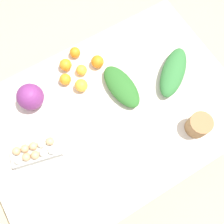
{
  "coord_description": "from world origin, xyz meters",
  "views": [
    {
      "loc": [
        0.23,
        0.39,
        2.09
      ],
      "look_at": [
        0.0,
        0.0,
        0.76
      ],
      "focal_mm": 40.0,
      "sensor_mm": 36.0,
      "label": 1
    }
  ],
  "objects_px": {
    "greens_bunch_chard": "(173,72)",
    "greens_bunch_scallion": "(121,86)",
    "orange_5": "(81,85)",
    "orange_3": "(82,70)",
    "cabbage_purple": "(30,97)",
    "orange_4": "(65,79)",
    "egg_carton": "(36,152)",
    "orange_2": "(75,53)",
    "paper_bag": "(199,125)",
    "orange_0": "(97,62)",
    "orange_1": "(66,65)"
  },
  "relations": [
    {
      "from": "cabbage_purple",
      "to": "paper_bag",
      "type": "distance_m",
      "value": 0.94
    },
    {
      "from": "orange_4",
      "to": "orange_0",
      "type": "bearing_deg",
      "value": -179.24
    },
    {
      "from": "paper_bag",
      "to": "orange_1",
      "type": "relative_size",
      "value": 1.7
    },
    {
      "from": "cabbage_purple",
      "to": "orange_2",
      "type": "height_order",
      "value": "cabbage_purple"
    },
    {
      "from": "greens_bunch_chard",
      "to": "orange_2",
      "type": "relative_size",
      "value": 5.13
    },
    {
      "from": "cabbage_purple",
      "to": "paper_bag",
      "type": "relative_size",
      "value": 1.2
    },
    {
      "from": "orange_1",
      "to": "orange_5",
      "type": "distance_m",
      "value": 0.17
    },
    {
      "from": "egg_carton",
      "to": "orange_5",
      "type": "height_order",
      "value": "egg_carton"
    },
    {
      "from": "orange_3",
      "to": "egg_carton",
      "type": "bearing_deg",
      "value": 34.93
    },
    {
      "from": "greens_bunch_chard",
      "to": "orange_5",
      "type": "relative_size",
      "value": 4.48
    },
    {
      "from": "egg_carton",
      "to": "greens_bunch_chard",
      "type": "distance_m",
      "value": 0.9
    },
    {
      "from": "egg_carton",
      "to": "orange_1",
      "type": "xyz_separation_m",
      "value": [
        -0.37,
        -0.38,
        -0.01
      ]
    },
    {
      "from": "egg_carton",
      "to": "greens_bunch_scallion",
      "type": "relative_size",
      "value": 0.92
    },
    {
      "from": "orange_3",
      "to": "orange_5",
      "type": "relative_size",
      "value": 0.86
    },
    {
      "from": "orange_2",
      "to": "orange_4",
      "type": "height_order",
      "value": "orange_4"
    },
    {
      "from": "orange_4",
      "to": "orange_5",
      "type": "bearing_deg",
      "value": 125.84
    },
    {
      "from": "paper_bag",
      "to": "orange_3",
      "type": "relative_size",
      "value": 1.92
    },
    {
      "from": "orange_4",
      "to": "greens_bunch_chard",
      "type": "bearing_deg",
      "value": 153.16
    },
    {
      "from": "paper_bag",
      "to": "orange_5",
      "type": "bearing_deg",
      "value": -51.39
    },
    {
      "from": "orange_2",
      "to": "orange_4",
      "type": "distance_m",
      "value": 0.19
    },
    {
      "from": "orange_0",
      "to": "orange_4",
      "type": "xyz_separation_m",
      "value": [
        0.22,
        0.0,
        -0.0
      ]
    },
    {
      "from": "orange_3",
      "to": "greens_bunch_chard",
      "type": "bearing_deg",
      "value": 147.32
    },
    {
      "from": "greens_bunch_scallion",
      "to": "orange_2",
      "type": "height_order",
      "value": "greens_bunch_scallion"
    },
    {
      "from": "orange_4",
      "to": "paper_bag",
      "type": "bearing_deg",
      "value": 128.25
    },
    {
      "from": "paper_bag",
      "to": "orange_5",
      "type": "relative_size",
      "value": 1.64
    },
    {
      "from": "greens_bunch_scallion",
      "to": "orange_0",
      "type": "xyz_separation_m",
      "value": [
        0.04,
        -0.21,
        0.0
      ]
    },
    {
      "from": "orange_3",
      "to": "cabbage_purple",
      "type": "bearing_deg",
      "value": 4.05
    },
    {
      "from": "orange_2",
      "to": "orange_3",
      "type": "distance_m",
      "value": 0.13
    },
    {
      "from": "orange_3",
      "to": "orange_4",
      "type": "height_order",
      "value": "orange_4"
    },
    {
      "from": "egg_carton",
      "to": "greens_bunch_scallion",
      "type": "bearing_deg",
      "value": 22.8
    },
    {
      "from": "cabbage_purple",
      "to": "orange_2",
      "type": "xyz_separation_m",
      "value": [
        -0.35,
        -0.15,
        -0.04
      ]
    },
    {
      "from": "egg_carton",
      "to": "orange_0",
      "type": "bearing_deg",
      "value": 42.95
    },
    {
      "from": "paper_bag",
      "to": "greens_bunch_chard",
      "type": "height_order",
      "value": "paper_bag"
    },
    {
      "from": "greens_bunch_scallion",
      "to": "orange_2",
      "type": "xyz_separation_m",
      "value": [
        0.12,
        -0.34,
        -0.0
      ]
    },
    {
      "from": "cabbage_purple",
      "to": "orange_5",
      "type": "height_order",
      "value": "cabbage_purple"
    },
    {
      "from": "orange_5",
      "to": "greens_bunch_chard",
      "type": "bearing_deg",
      "value": 158.18
    },
    {
      "from": "cabbage_purple",
      "to": "orange_1",
      "type": "bearing_deg",
      "value": -159.21
    },
    {
      "from": "egg_carton",
      "to": "orange_5",
      "type": "bearing_deg",
      "value": 43.02
    },
    {
      "from": "paper_bag",
      "to": "greens_bunch_scallion",
      "type": "bearing_deg",
      "value": -60.58
    },
    {
      "from": "cabbage_purple",
      "to": "orange_4",
      "type": "relative_size",
      "value": 2.18
    },
    {
      "from": "orange_0",
      "to": "orange_4",
      "type": "bearing_deg",
      "value": 0.76
    },
    {
      "from": "paper_bag",
      "to": "orange_2",
      "type": "xyz_separation_m",
      "value": [
        0.36,
        -0.76,
        -0.02
      ]
    },
    {
      "from": "egg_carton",
      "to": "paper_bag",
      "type": "distance_m",
      "value": 0.88
    },
    {
      "from": "greens_bunch_chard",
      "to": "greens_bunch_scallion",
      "type": "height_order",
      "value": "greens_bunch_chard"
    },
    {
      "from": "orange_0",
      "to": "orange_2",
      "type": "relative_size",
      "value": 1.17
    },
    {
      "from": "egg_carton",
      "to": "orange_3",
      "type": "bearing_deg",
      "value": 48.79
    },
    {
      "from": "cabbage_purple",
      "to": "orange_5",
      "type": "distance_m",
      "value": 0.29
    },
    {
      "from": "egg_carton",
      "to": "orange_3",
      "type": "distance_m",
      "value": 0.54
    },
    {
      "from": "orange_4",
      "to": "egg_carton",
      "type": "bearing_deg",
      "value": 42.57
    },
    {
      "from": "orange_0",
      "to": "orange_5",
      "type": "xyz_separation_m",
      "value": [
        0.16,
        0.09,
        -0.0
      ]
    }
  ]
}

